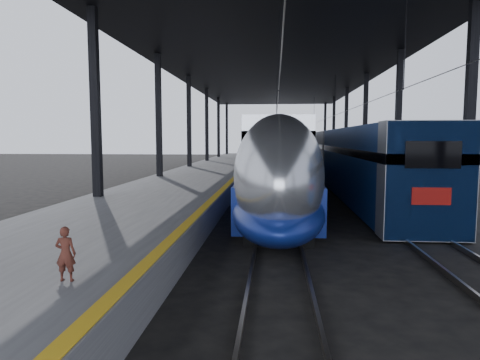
# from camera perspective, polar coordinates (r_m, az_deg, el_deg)

# --- Properties ---
(ground) EXTENTS (160.00, 160.00, 0.00)m
(ground) POSITION_cam_1_polar(r_m,az_deg,el_deg) (13.50, -3.50, -9.53)
(ground) COLOR black
(ground) RESTS_ON ground
(platform) EXTENTS (6.00, 80.00, 1.00)m
(platform) POSITION_cam_1_polar(r_m,az_deg,el_deg) (33.47, -4.57, 0.39)
(platform) COLOR #4C4C4F
(platform) RESTS_ON ground
(yellow_strip) EXTENTS (0.30, 80.00, 0.01)m
(yellow_strip) POSITION_cam_1_polar(r_m,az_deg,el_deg) (33.10, 0.22, 1.23)
(yellow_strip) COLOR gold
(yellow_strip) RESTS_ON platform
(rails) EXTENTS (6.52, 80.00, 0.16)m
(rails) POSITION_cam_1_polar(r_m,az_deg,el_deg) (33.18, 9.21, -0.43)
(rails) COLOR slate
(rails) RESTS_ON ground
(canopy) EXTENTS (18.00, 75.00, 9.47)m
(canopy) POSITION_cam_1_polar(r_m,az_deg,el_deg) (33.37, 4.84, 15.22)
(canopy) COLOR black
(canopy) RESTS_ON ground
(tgv_train) EXTENTS (3.13, 65.20, 4.49)m
(tgv_train) POSITION_cam_1_polar(r_m,az_deg,el_deg) (42.28, 4.87, 3.64)
(tgv_train) COLOR #B7B9BE
(tgv_train) RESTS_ON ground
(second_train) EXTENTS (2.98, 56.05, 4.11)m
(second_train) POSITION_cam_1_polar(r_m,az_deg,el_deg) (42.03, 11.72, 3.51)
(second_train) COLOR navy
(second_train) RESTS_ON ground
(child) EXTENTS (0.37, 0.26, 0.98)m
(child) POSITION_cam_1_polar(r_m,az_deg,el_deg) (8.23, -22.23, -9.09)
(child) COLOR #482018
(child) RESTS_ON platform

